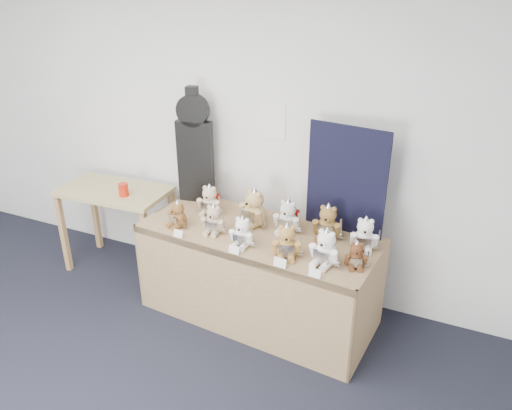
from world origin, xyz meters
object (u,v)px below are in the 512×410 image
at_px(teddy_front_left, 214,220).
at_px(teddy_back_left, 210,201).
at_px(red_cup, 123,190).
at_px(teddy_front_centre, 242,233).
at_px(teddy_back_end, 365,235).
at_px(teddy_front_right, 287,243).
at_px(teddy_front_end, 356,256).
at_px(teddy_front_far_right, 325,249).
at_px(display_table, 254,255).
at_px(teddy_back_right, 327,223).
at_px(guitar_case, 195,147).
at_px(teddy_back_centre_left, 254,209).
at_px(side_table, 115,202).
at_px(teddy_front_far_left, 178,215).
at_px(teddy_back_centre_right, 288,218).

relative_size(teddy_front_left, teddy_back_left, 0.93).
bearing_deg(red_cup, teddy_back_left, 5.71).
relative_size(teddy_front_centre, teddy_back_end, 0.93).
xyz_separation_m(teddy_front_left, teddy_front_right, (0.65, -0.11, 0.01)).
bearing_deg(teddy_front_end, teddy_front_far_right, 177.16).
relative_size(display_table, red_cup, 16.81).
relative_size(teddy_front_centre, teddy_front_far_right, 0.87).
height_order(teddy_back_left, teddy_back_right, teddy_back_right).
height_order(guitar_case, teddy_back_centre_left, guitar_case).
height_order(teddy_front_far_right, teddy_back_end, teddy_front_far_right).
bearing_deg(teddy_front_left, guitar_case, 127.79).
distance_m(teddy_front_far_right, teddy_back_right, 0.39).
height_order(side_table, teddy_front_right, teddy_front_right).
bearing_deg(display_table, guitar_case, 155.84).
distance_m(teddy_front_far_left, teddy_front_left, 0.32).
bearing_deg(teddy_back_end, teddy_back_centre_left, 167.85).
height_order(red_cup, teddy_back_end, teddy_back_end).
bearing_deg(side_table, teddy_front_far_right, -13.13).
bearing_deg(red_cup, teddy_front_centre, -12.59).
height_order(teddy_front_far_left, teddy_back_centre_left, teddy_back_centre_left).
xyz_separation_m(teddy_back_left, teddy_back_end, (1.33, -0.05, 0.00)).
distance_m(side_table, teddy_front_far_left, 0.97).
bearing_deg(teddy_front_far_right, teddy_front_right, -165.49).
distance_m(teddy_front_left, teddy_back_end, 1.16).
distance_m(guitar_case, teddy_front_right, 1.30).
bearing_deg(teddy_back_left, teddy_front_end, -20.81).
bearing_deg(display_table, teddy_front_centre, -91.35).
bearing_deg(display_table, teddy_front_right, -22.86).
bearing_deg(teddy_front_end, teddy_front_right, 171.03).
bearing_deg(teddy_front_centre, teddy_front_left, 162.66).
distance_m(teddy_front_far_left, teddy_back_centre_left, 0.61).
bearing_deg(teddy_back_right, side_table, 177.34).
bearing_deg(teddy_front_far_left, display_table, 27.55).
distance_m(side_table, teddy_front_centre, 1.56).
bearing_deg(teddy_front_far_left, teddy_front_far_right, 15.97).
relative_size(teddy_front_far_right, teddy_back_left, 1.06).
distance_m(teddy_front_right, teddy_back_centre_left, 0.56).
bearing_deg(teddy_front_far_left, teddy_back_right, 34.01).
height_order(teddy_front_centre, teddy_back_centre_right, teddy_back_centre_right).
xyz_separation_m(red_cup, teddy_front_right, (1.68, -0.31, 0.01)).
height_order(teddy_front_centre, teddy_back_left, teddy_back_left).
bearing_deg(teddy_back_end, red_cup, 169.86).
relative_size(teddy_back_centre_left, teddy_back_end, 1.22).
bearing_deg(teddy_back_end, display_table, -179.77).
relative_size(teddy_front_centre, teddy_back_centre_right, 0.88).
distance_m(red_cup, teddy_back_end, 2.16).
bearing_deg(teddy_back_end, teddy_front_end, -99.61).
height_order(teddy_back_centre_right, teddy_back_right, teddy_back_right).
bearing_deg(side_table, teddy_back_left, -3.07).
bearing_deg(teddy_front_left, red_cup, 164.65).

